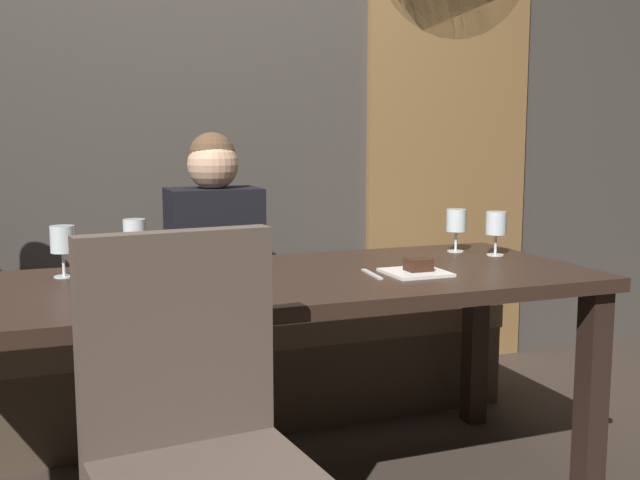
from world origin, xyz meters
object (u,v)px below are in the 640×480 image
Objects in this scene: wine_glass_center_front at (456,222)px; wine_glass_end_left at (223,261)px; chair_near_side at (194,431)px; wine_glass_center_back at (496,224)px; diner_bearded at (214,232)px; fork_on_table at (372,274)px; dining_table at (257,305)px; wine_glass_far_right at (63,241)px; dessert_plate at (417,270)px; wine_glass_far_left at (135,234)px; banquette_bench at (210,371)px.

wine_glass_end_left is at bearing -151.51° from wine_glass_center_front.
chair_near_side reaches higher than wine_glass_center_back.
chair_near_side is at bearing -104.97° from diner_bearded.
chair_near_side reaches higher than fork_on_table.
fork_on_table is (-0.50, -0.33, -0.11)m from wine_glass_center_front.
wine_glass_center_back is at bearing 6.79° from dining_table.
wine_glass_center_front is (0.84, -0.43, 0.05)m from diner_bearded.
diner_bearded reaches higher than wine_glass_center_back.
wine_glass_end_left is 0.61m from fork_on_table.
wine_glass_end_left is (0.38, -0.56, 0.00)m from wine_glass_far_right.
fork_on_table is at bearing 166.94° from dessert_plate.
wine_glass_center_back is (0.09, -0.13, 0.00)m from wine_glass_center_front.
dessert_plate is (0.69, 0.21, -0.10)m from wine_glass_end_left.
wine_glass_far_left and wine_glass_end_left have the same top height.
dining_table is at bearing -22.36° from wine_glass_far_right.
dining_table is 2.24× the size of chair_near_side.
banquette_bench is 1.09m from dessert_plate.
dining_table is at bearing 172.68° from fork_on_table.
wine_glass_center_back is at bearing -55.08° from wine_glass_center_front.
dining_table is 12.94× the size of fork_on_table.
wine_glass_center_front is at bearing 124.92° from wine_glass_center_back.
chair_near_side is at bearing -147.43° from wine_glass_center_back.
wine_glass_center_back is 1.22m from wine_glass_end_left.
wine_glass_far_right and wine_glass_center_back have the same top height.
wine_glass_center_front is (0.86, -0.46, 0.63)m from banquette_bench.
wine_glass_center_front and wine_glass_far_right have the same top height.
wine_glass_center_front is 1.00× the size of wine_glass_end_left.
wine_glass_center_back is 0.86× the size of dessert_plate.
wine_glass_center_back is 0.52m from dessert_plate.
chair_near_side reaches higher than wine_glass_far_right.
wine_glass_far_left is (-0.35, -0.34, 0.05)m from diner_bearded.
dessert_plate is 0.15m from fork_on_table.
wine_glass_end_left is at bearing -163.08° from dessert_plate.
diner_bearded is at bearing 88.18° from dining_table.
diner_bearded is 0.49m from wine_glass_far_left.
banquette_bench is at bearing 133.33° from diner_bearded.
dining_table is 0.43m from wine_glass_end_left.
wine_glass_far_right is at bearing 157.64° from dining_table.
wine_glass_center_back is 1.00× the size of wine_glass_end_left.
dessert_plate is at bearing -7.46° from fork_on_table.
banquette_bench is at bearing 76.07° from chair_near_side.
diner_bearded is at bearing 43.84° from wine_glass_far_left.
wine_glass_far_left is 1.00× the size of wine_glass_end_left.
wine_glass_center_back is (1.28, -0.23, 0.00)m from wine_glass_far_left.
wine_glass_end_left is (-0.19, -1.03, 0.63)m from banquette_bench.
wine_glass_center_front is at bearing -27.83° from banquette_bench.
dessert_plate is at bearing -58.75° from diner_bearded.
wine_glass_far_left is at bearing 170.01° from wine_glass_center_back.
wine_glass_center_back is at bearing -4.48° from wine_glass_far_right.
chair_near_side is at bearing -116.04° from dining_table.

